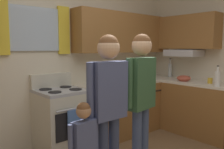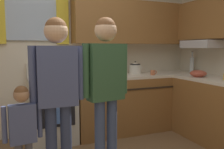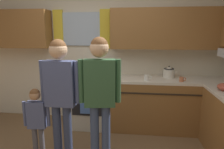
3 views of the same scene
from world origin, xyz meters
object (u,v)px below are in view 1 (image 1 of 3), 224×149
(stove_oven, at_px, (61,120))
(mug_mustard_yellow, at_px, (210,81))
(mixing_bowl, at_px, (184,78))
(adult_in_plaid, at_px, (141,89))
(bottle_milk_white, at_px, (217,78))
(cup_terracotta, at_px, (145,79))
(bottle_tall_clear, at_px, (170,70))
(mug_ceramic_white, at_px, (121,81))
(adult_holding_child, at_px, (109,96))
(small_child, at_px, (84,143))
(stovetop_kettle, at_px, (127,75))

(stove_oven, height_order, mug_mustard_yellow, stove_oven)
(mixing_bowl, height_order, adult_in_plaid, adult_in_plaid)
(bottle_milk_white, relative_size, cup_terracotta, 2.88)
(bottle_tall_clear, height_order, cup_terracotta, bottle_tall_clear)
(stove_oven, distance_m, bottle_tall_clear, 2.43)
(mug_ceramic_white, relative_size, adult_holding_child, 0.08)
(mug_ceramic_white, bearing_deg, adult_holding_child, -137.95)
(mug_mustard_yellow, height_order, small_child, small_child)
(cup_terracotta, height_order, stovetop_kettle, stovetop_kettle)
(stovetop_kettle, bearing_deg, adult_holding_child, -139.78)
(bottle_tall_clear, height_order, stovetop_kettle, bottle_tall_clear)
(bottle_tall_clear, xyz_separation_m, adult_in_plaid, (-1.98, -1.02, -0.02))
(cup_terracotta, distance_m, stovetop_kettle, 0.34)
(stovetop_kettle, bearing_deg, adult_in_plaid, -128.81)
(cup_terracotta, height_order, mixing_bowl, mixing_bowl)
(adult_holding_child, bearing_deg, adult_in_plaid, 1.77)
(bottle_milk_white, xyz_separation_m, mixing_bowl, (0.12, 0.64, -0.07))
(mug_ceramic_white, relative_size, mixing_bowl, 0.53)
(bottle_milk_white, xyz_separation_m, small_child, (-2.32, 0.09, -0.39))
(cup_terracotta, xyz_separation_m, adult_in_plaid, (-1.15, -0.94, 0.08))
(bottle_tall_clear, distance_m, adult_in_plaid, 2.22)
(bottle_tall_clear, relative_size, stovetop_kettle, 1.34)
(bottle_milk_white, distance_m, small_child, 2.36)
(bottle_milk_white, relative_size, adult_in_plaid, 0.19)
(mug_mustard_yellow, relative_size, cup_terracotta, 1.10)
(mug_ceramic_white, bearing_deg, stovetop_kettle, 34.55)
(mug_ceramic_white, xyz_separation_m, small_child, (-1.40, -1.02, -0.32))
(mug_mustard_yellow, xyz_separation_m, cup_terracotta, (-0.58, 0.88, -0.01))
(bottle_tall_clear, bearing_deg, stovetop_kettle, 167.48)
(mixing_bowl, bearing_deg, cup_terracotta, 137.57)
(bottle_milk_white, height_order, cup_terracotta, bottle_milk_white)
(bottle_tall_clear, distance_m, small_child, 3.00)
(adult_holding_child, xyz_separation_m, adult_in_plaid, (0.49, 0.01, 0.02))
(mug_mustard_yellow, bearing_deg, cup_terracotta, 123.43)
(adult_holding_child, bearing_deg, mug_mustard_yellow, 2.16)
(stovetop_kettle, height_order, adult_holding_child, adult_holding_child)
(stove_oven, xyz_separation_m, bottle_tall_clear, (2.35, -0.12, 0.57))
(stove_oven, bearing_deg, mug_ceramic_white, -10.02)
(adult_holding_child, distance_m, small_child, 0.49)
(bottle_milk_white, height_order, adult_holding_child, adult_holding_child)
(mixing_bowl, xyz_separation_m, adult_holding_child, (-2.13, -0.51, 0.06))
(bottle_milk_white, xyz_separation_m, cup_terracotta, (-0.37, 1.09, -0.08))
(mug_ceramic_white, xyz_separation_m, adult_holding_child, (-1.09, -0.98, 0.06))
(bottle_tall_clear, distance_m, stovetop_kettle, 1.01)
(stove_oven, relative_size, mug_mustard_yellow, 9.15)
(mixing_bowl, relative_size, small_child, 0.24)
(stovetop_kettle, distance_m, adult_holding_child, 1.94)
(stovetop_kettle, distance_m, small_child, 2.24)
(bottle_tall_clear, distance_m, adult_holding_child, 2.67)
(adult_holding_child, xyz_separation_m, small_child, (-0.31, -0.03, -0.38))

